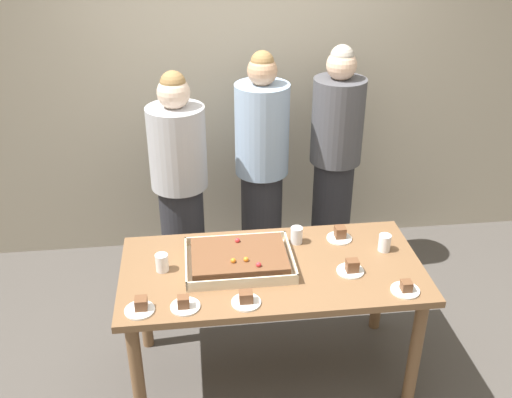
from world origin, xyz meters
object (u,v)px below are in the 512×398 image
at_px(plated_slice_near_right, 351,268).
at_px(plated_slice_far_right, 340,235).
at_px(sheet_cake, 239,259).
at_px(drink_cup_middle, 162,263).
at_px(person_green_shirt_behind, 335,160).
at_px(plated_slice_center_front, 406,288).
at_px(party_table, 272,282).
at_px(drink_cup_nearest, 385,243).
at_px(plated_slice_near_left, 140,307).
at_px(plated_slice_far_left, 184,304).
at_px(plated_slice_center_back, 246,300).
at_px(person_serving_front, 180,187).
at_px(drink_cup_far_end, 297,235).
at_px(person_striped_tie_right, 262,167).

bearing_deg(plated_slice_near_right, plated_slice_far_right, 86.49).
relative_size(sheet_cake, drink_cup_middle, 5.90).
bearing_deg(plated_slice_far_right, person_green_shirt_behind, 78.66).
relative_size(plated_slice_far_right, drink_cup_middle, 1.50).
height_order(plated_slice_far_right, plated_slice_center_front, plated_slice_far_right).
bearing_deg(plated_slice_center_front, plated_slice_far_right, 111.48).
bearing_deg(plated_slice_center_front, party_table, 155.53).
bearing_deg(plated_slice_center_front, person_green_shirt_behind, 91.69).
bearing_deg(drink_cup_nearest, sheet_cake, -176.78).
bearing_deg(party_table, plated_slice_near_left, -157.34).
bearing_deg(plated_slice_far_left, plated_slice_near_right, 12.51).
relative_size(sheet_cake, plated_slice_center_back, 3.93).
distance_m(plated_slice_center_front, drink_cup_nearest, 0.39).
height_order(plated_slice_center_front, drink_cup_middle, drink_cup_middle).
xyz_separation_m(plated_slice_far_right, person_serving_front, (-0.94, 0.67, 0.04)).
bearing_deg(drink_cup_far_end, person_striped_tie_right, 96.51).
distance_m(plated_slice_far_right, drink_cup_middle, 1.06).
distance_m(plated_slice_far_left, person_green_shirt_behind, 1.78).
distance_m(plated_slice_near_left, plated_slice_near_right, 1.13).
distance_m(plated_slice_near_left, person_striped_tie_right, 1.58).
relative_size(plated_slice_far_right, person_serving_front, 0.09).
xyz_separation_m(drink_cup_far_end, person_striped_tie_right, (-0.10, 0.85, 0.05)).
bearing_deg(sheet_cake, person_green_shirt_behind, 53.21).
height_order(person_green_shirt_behind, person_striped_tie_right, person_green_shirt_behind).
distance_m(plated_slice_far_right, person_serving_front, 1.15).
bearing_deg(plated_slice_far_right, party_table, -150.99).
xyz_separation_m(person_green_shirt_behind, person_striped_tie_right, (-0.53, -0.02, -0.01)).
distance_m(plated_slice_far_right, drink_cup_far_end, 0.26).
distance_m(drink_cup_middle, person_green_shirt_behind, 1.61).
height_order(plated_slice_far_left, plated_slice_far_right, plated_slice_far_right).
relative_size(party_table, sheet_cake, 2.82).
bearing_deg(plated_slice_far_left, person_green_shirt_behind, 51.96).
height_order(party_table, drink_cup_middle, drink_cup_middle).
distance_m(sheet_cake, plated_slice_center_back, 0.34).
height_order(party_table, sheet_cake, sheet_cake).
bearing_deg(drink_cup_far_end, drink_cup_middle, -166.13).
bearing_deg(plated_slice_far_right, plated_slice_near_right, -93.51).
relative_size(plated_slice_far_left, drink_cup_middle, 1.50).
relative_size(drink_cup_middle, person_striped_tie_right, 0.06).
bearing_deg(person_green_shirt_behind, person_striped_tie_right, -51.08).
distance_m(drink_cup_middle, person_serving_front, 0.88).
relative_size(sheet_cake, plated_slice_near_left, 3.93).
distance_m(plated_slice_near_left, person_serving_front, 1.22).
bearing_deg(drink_cup_middle, drink_cup_nearest, 2.30).
bearing_deg(plated_slice_near_left, person_green_shirt_behind, 46.76).
bearing_deg(sheet_cake, person_striped_tie_right, 75.99).
xyz_separation_m(plated_slice_far_left, drink_cup_middle, (-0.12, 0.34, 0.03)).
distance_m(sheet_cake, plated_slice_far_right, 0.65).
relative_size(plated_slice_center_back, drink_cup_far_end, 1.50).
relative_size(party_table, plated_slice_far_left, 11.08).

